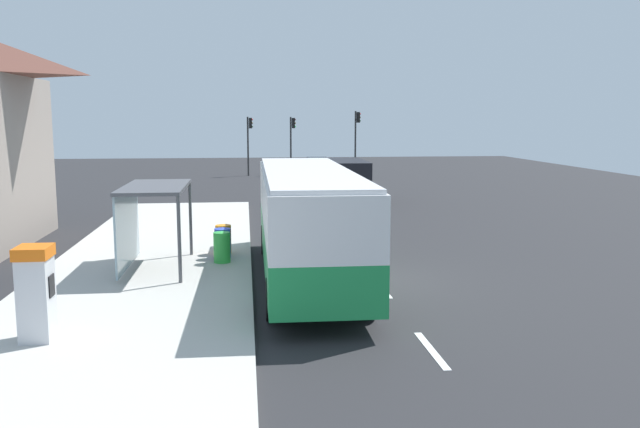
{
  "coord_description": "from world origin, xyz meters",
  "views": [
    {
      "loc": [
        -3.43,
        -18.58,
        4.67
      ],
      "look_at": [
        -1.0,
        3.08,
        1.5
      ],
      "focal_mm": 37.37,
      "sensor_mm": 36.0,
      "label": 1
    }
  ],
  "objects_px": {
    "sedan_near": "(318,167)",
    "traffic_light_far_side": "(249,137)",
    "ticket_machine": "(36,292)",
    "recycling_bin_orange": "(223,239)",
    "traffic_light_near_side": "(357,133)",
    "bus_shelter": "(145,205)",
    "recycling_bin_green": "(222,247)",
    "recycling_bin_blue": "(223,243)",
    "bus": "(307,217)",
    "white_van": "(346,177)",
    "traffic_light_median": "(292,136)"
  },
  "relations": [
    {
      "from": "white_van",
      "to": "ticket_machine",
      "type": "bearing_deg",
      "value": -113.02
    },
    {
      "from": "ticket_machine",
      "to": "sedan_near",
      "type": "bearing_deg",
      "value": 75.7
    },
    {
      "from": "traffic_light_far_side",
      "to": "traffic_light_median",
      "type": "height_order",
      "value": "traffic_light_far_side"
    },
    {
      "from": "ticket_machine",
      "to": "traffic_light_median",
      "type": "distance_m",
      "value": 41.97
    },
    {
      "from": "traffic_light_far_side",
      "to": "recycling_bin_green",
      "type": "bearing_deg",
      "value": -91.89
    },
    {
      "from": "ticket_machine",
      "to": "recycling_bin_orange",
      "type": "bearing_deg",
      "value": 67.51
    },
    {
      "from": "recycling_bin_green",
      "to": "bus_shelter",
      "type": "bearing_deg",
      "value": -165.01
    },
    {
      "from": "traffic_light_far_side",
      "to": "traffic_light_median",
      "type": "xyz_separation_m",
      "value": [
        3.5,
        0.8,
        -0.0
      ]
    },
    {
      "from": "recycling_bin_blue",
      "to": "bus_shelter",
      "type": "distance_m",
      "value": 2.94
    },
    {
      "from": "white_van",
      "to": "traffic_light_near_side",
      "type": "distance_m",
      "value": 16.77
    },
    {
      "from": "recycling_bin_green",
      "to": "bus_shelter",
      "type": "height_order",
      "value": "bus_shelter"
    },
    {
      "from": "recycling_bin_green",
      "to": "traffic_light_median",
      "type": "height_order",
      "value": "traffic_light_median"
    },
    {
      "from": "ticket_machine",
      "to": "traffic_light_median",
      "type": "xyz_separation_m",
      "value": [
        8.07,
        41.14,
        1.98
      ]
    },
    {
      "from": "sedan_near",
      "to": "traffic_light_far_side",
      "type": "relative_size",
      "value": 0.93
    },
    {
      "from": "ticket_machine",
      "to": "recycling_bin_orange",
      "type": "height_order",
      "value": "ticket_machine"
    },
    {
      "from": "traffic_light_median",
      "to": "sedan_near",
      "type": "bearing_deg",
      "value": -46.72
    },
    {
      "from": "ticket_machine",
      "to": "bus_shelter",
      "type": "bearing_deg",
      "value": 78.86
    },
    {
      "from": "bus",
      "to": "sedan_near",
      "type": "height_order",
      "value": "bus"
    },
    {
      "from": "sedan_near",
      "to": "traffic_light_far_side",
      "type": "height_order",
      "value": "traffic_light_far_side"
    },
    {
      "from": "traffic_light_near_side",
      "to": "traffic_light_far_side",
      "type": "relative_size",
      "value": 1.1
    },
    {
      "from": "recycling_bin_blue",
      "to": "traffic_light_far_side",
      "type": "bearing_deg",
      "value": 88.07
    },
    {
      "from": "bus",
      "to": "traffic_light_median",
      "type": "xyz_separation_m",
      "value": [
        2.11,
        36.07,
        1.31
      ]
    },
    {
      "from": "recycling_bin_orange",
      "to": "bus_shelter",
      "type": "distance_m",
      "value": 3.31
    },
    {
      "from": "recycling_bin_orange",
      "to": "ticket_machine",
      "type": "bearing_deg",
      "value": -112.49
    },
    {
      "from": "bus",
      "to": "white_van",
      "type": "bearing_deg",
      "value": 77.84
    },
    {
      "from": "sedan_near",
      "to": "ticket_machine",
      "type": "relative_size",
      "value": 2.28
    },
    {
      "from": "ticket_machine",
      "to": "bus",
      "type": "bearing_deg",
      "value": 40.42
    },
    {
      "from": "ticket_machine",
      "to": "recycling_bin_blue",
      "type": "height_order",
      "value": "ticket_machine"
    },
    {
      "from": "sedan_near",
      "to": "bus_shelter",
      "type": "height_order",
      "value": "bus_shelter"
    },
    {
      "from": "recycling_bin_green",
      "to": "traffic_light_near_side",
      "type": "distance_m",
      "value": 34.08
    },
    {
      "from": "recycling_bin_green",
      "to": "recycling_bin_orange",
      "type": "height_order",
      "value": "same"
    },
    {
      "from": "recycling_bin_blue",
      "to": "bus_shelter",
      "type": "relative_size",
      "value": 0.24
    },
    {
      "from": "recycling_bin_orange",
      "to": "recycling_bin_green",
      "type": "bearing_deg",
      "value": -90.0
    },
    {
      "from": "recycling_bin_blue",
      "to": "recycling_bin_orange",
      "type": "height_order",
      "value": "same"
    },
    {
      "from": "white_van",
      "to": "traffic_light_median",
      "type": "distance_m",
      "value": 18.09
    },
    {
      "from": "traffic_light_near_side",
      "to": "bus_shelter",
      "type": "height_order",
      "value": "traffic_light_near_side"
    },
    {
      "from": "recycling_bin_green",
      "to": "traffic_light_median",
      "type": "bearing_deg",
      "value": 82.33
    },
    {
      "from": "recycling_bin_blue",
      "to": "traffic_light_median",
      "type": "height_order",
      "value": "traffic_light_median"
    },
    {
      "from": "bus",
      "to": "traffic_light_near_side",
      "type": "relative_size",
      "value": 2.13
    },
    {
      "from": "traffic_light_near_side",
      "to": "sedan_near",
      "type": "bearing_deg",
      "value": -172.63
    },
    {
      "from": "recycling_bin_orange",
      "to": "traffic_light_far_side",
      "type": "distance_m",
      "value": 32.07
    },
    {
      "from": "white_van",
      "to": "ticket_machine",
      "type": "distance_m",
      "value": 25.24
    },
    {
      "from": "sedan_near",
      "to": "traffic_light_far_side",
      "type": "distance_m",
      "value": 6.01
    },
    {
      "from": "ticket_machine",
      "to": "traffic_light_near_side",
      "type": "bearing_deg",
      "value": 71.58
    },
    {
      "from": "recycling_bin_blue",
      "to": "traffic_light_near_side",
      "type": "height_order",
      "value": "traffic_light_near_side"
    },
    {
      "from": "sedan_near",
      "to": "traffic_light_near_side",
      "type": "height_order",
      "value": "traffic_light_near_side"
    },
    {
      "from": "traffic_light_far_side",
      "to": "recycling_bin_blue",
      "type": "bearing_deg",
      "value": -91.93
    },
    {
      "from": "recycling_bin_blue",
      "to": "recycling_bin_orange",
      "type": "relative_size",
      "value": 1.0
    },
    {
      "from": "bus",
      "to": "sedan_near",
      "type": "xyz_separation_m",
      "value": [
        4.01,
        34.05,
        -1.05
      ]
    },
    {
      "from": "recycling_bin_green",
      "to": "white_van",
      "type": "bearing_deg",
      "value": 68.5
    }
  ]
}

